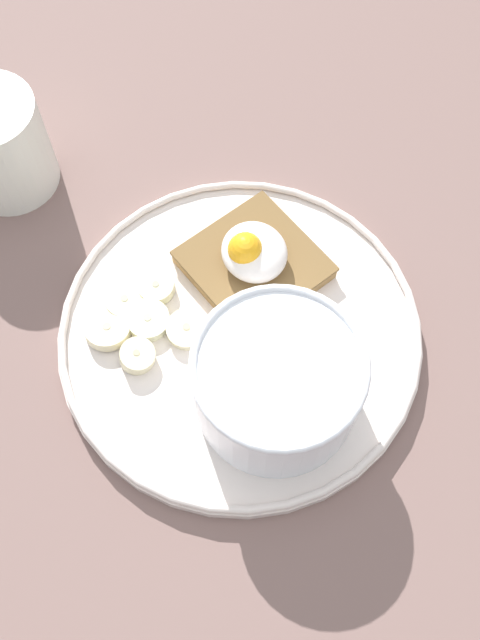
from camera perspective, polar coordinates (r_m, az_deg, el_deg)
name	(u,v)px	position (r cm, az deg, el deg)	size (l,w,h in cm)	color
ground_plane	(240,342)	(56.74, 0.00, -1.76)	(120.00, 120.00, 2.00)	#755B55
plate	(240,332)	(55.10, 0.00, -1.00)	(28.09, 28.09, 1.60)	silver
oatmeal_bowl	(278,382)	(49.54, 3.05, -4.96)	(11.99, 11.99, 7.03)	white
toast_slice	(254,264)	(56.76, 1.12, 4.49)	(11.49, 11.49, 1.46)	brown
poached_egg	(252,251)	(54.96, 1.00, 5.51)	(5.47, 5.05, 3.44)	white
banana_slice_front	(125,300)	(56.27, -9.19, 1.55)	(4.50, 4.50, 1.12)	#F6F0C3
banana_slice_left	(137,356)	(53.85, -8.21, -2.86)	(3.89, 3.89, 1.63)	beige
banana_slice_back	(148,320)	(55.18, -7.36, -0.01)	(4.58, 4.56, 1.17)	#F3F1C5
banana_slice_right	(156,287)	(56.46, -6.72, 2.64)	(3.06, 3.09, 1.10)	beige
banana_slice_inner	(108,329)	(55.36, -10.55, -0.70)	(5.07, 5.05, 1.24)	beige
banana_slice_outer	(187,329)	(54.50, -4.28, -0.76)	(4.38, 4.34, 1.32)	beige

